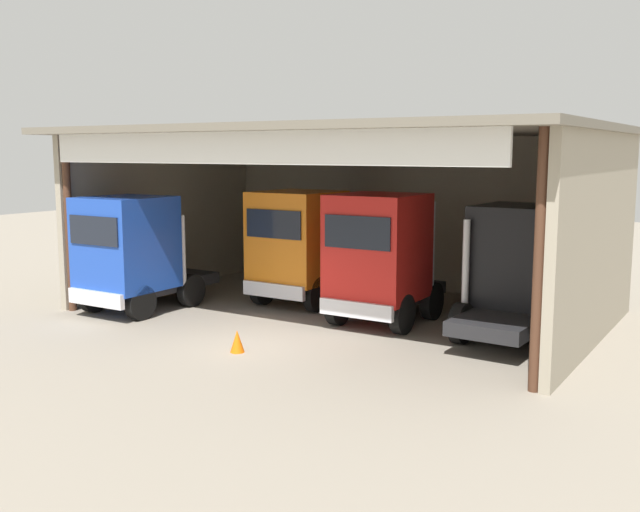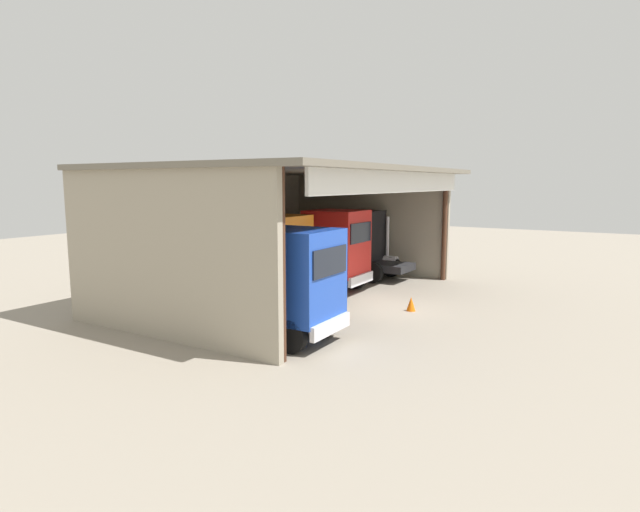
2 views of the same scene
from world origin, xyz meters
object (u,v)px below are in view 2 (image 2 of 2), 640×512
(traffic_cone, at_px, (411,304))
(truck_blue_yard_outside, at_px, (289,283))
(truck_orange_right_bay, at_px, (267,257))
(oil_drum, at_px, (179,291))
(truck_red_left_bay, at_px, (333,249))
(tool_cart, at_px, (286,265))
(truck_black_center_bay, at_px, (359,242))

(traffic_cone, bearing_deg, truck_blue_yard_outside, 161.23)
(truck_orange_right_bay, relative_size, oil_drum, 5.56)
(truck_orange_right_bay, distance_m, oil_drum, 4.06)
(truck_red_left_bay, distance_m, oil_drum, 7.06)
(truck_orange_right_bay, bearing_deg, truck_blue_yard_outside, 44.60)
(tool_cart, bearing_deg, truck_black_center_bay, -71.49)
(oil_drum, relative_size, tool_cart, 0.91)
(truck_blue_yard_outside, bearing_deg, oil_drum, -106.75)
(truck_black_center_bay, height_order, oil_drum, truck_black_center_bay)
(truck_black_center_bay, bearing_deg, truck_blue_yard_outside, -161.96)
(truck_blue_yard_outside, relative_size, traffic_cone, 8.35)
(traffic_cone, bearing_deg, truck_orange_right_bay, 107.97)
(truck_orange_right_bay, bearing_deg, oil_drum, -62.33)
(truck_red_left_bay, relative_size, tool_cart, 4.32)
(truck_orange_right_bay, distance_m, tool_cart, 7.07)
(truck_orange_right_bay, bearing_deg, tool_cart, -151.35)
(truck_blue_yard_outside, xyz_separation_m, truck_black_center_bay, (11.18, 3.18, -0.01))
(truck_orange_right_bay, height_order, truck_red_left_bay, truck_red_left_bay)
(truck_blue_yard_outside, height_order, truck_orange_right_bay, truck_orange_right_bay)
(truck_blue_yard_outside, bearing_deg, tool_cart, -145.14)
(tool_cart, bearing_deg, truck_orange_right_bay, -151.52)
(truck_red_left_bay, distance_m, truck_black_center_bay, 3.96)
(truck_blue_yard_outside, distance_m, truck_black_center_bay, 11.62)
(truck_blue_yard_outside, height_order, truck_red_left_bay, truck_red_left_bay)
(truck_red_left_bay, bearing_deg, truck_black_center_bay, -171.37)
(tool_cart, bearing_deg, traffic_cone, -115.45)
(truck_red_left_bay, xyz_separation_m, tool_cart, (2.62, 4.46, -1.49))
(truck_red_left_bay, bearing_deg, traffic_cone, 69.60)
(tool_cart, distance_m, traffic_cone, 9.91)
(truck_red_left_bay, height_order, oil_drum, truck_red_left_bay)
(tool_cart, xyz_separation_m, traffic_cone, (-4.26, -8.94, -0.22))
(truck_blue_yard_outside, distance_m, tool_cart, 12.21)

